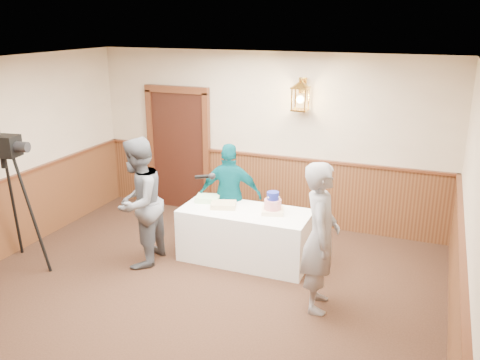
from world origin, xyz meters
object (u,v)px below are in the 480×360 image
(sheet_cake_yellow, at_px, (223,205))
(assistant_p, at_px, (230,196))
(baker, at_px, (320,237))
(tv_camera_rig, at_px, (11,211))
(interviewer, at_px, (138,203))
(display_table, at_px, (245,235))
(sheet_cake_green, at_px, (208,198))
(tiered_cake, at_px, (273,205))

(sheet_cake_yellow, relative_size, assistant_p, 0.22)
(baker, distance_m, tv_camera_rig, 4.10)
(interviewer, height_order, tv_camera_rig, tv_camera_rig)
(display_table, xyz_separation_m, sheet_cake_green, (-0.64, 0.15, 0.41))
(tiered_cake, height_order, baker, baker)
(sheet_cake_green, relative_size, tv_camera_rig, 0.18)
(display_table, distance_m, sheet_cake_green, 0.78)
(display_table, relative_size, tiered_cake, 5.00)
(display_table, xyz_separation_m, assistant_p, (-0.38, 0.37, 0.41))
(tv_camera_rig, bearing_deg, sheet_cake_green, 26.31)
(display_table, relative_size, sheet_cake_yellow, 5.24)
(sheet_cake_green, bearing_deg, tiered_cake, -5.40)
(baker, height_order, tv_camera_rig, tv_camera_rig)
(tiered_cake, xyz_separation_m, baker, (0.86, -0.87, 0.03))
(baker, xyz_separation_m, assistant_p, (-1.62, 1.20, -0.11))
(sheet_cake_yellow, distance_m, baker, 1.78)
(sheet_cake_yellow, distance_m, sheet_cake_green, 0.35)
(sheet_cake_yellow, bearing_deg, tiered_cake, 4.40)
(sheet_cake_yellow, bearing_deg, assistant_p, 98.09)
(interviewer, distance_m, baker, 2.56)
(tiered_cake, bearing_deg, interviewer, -157.98)
(sheet_cake_yellow, relative_size, interviewer, 0.19)
(tiered_cake, bearing_deg, display_table, -172.46)
(assistant_p, bearing_deg, sheet_cake_green, 26.04)
(sheet_cake_yellow, xyz_separation_m, tv_camera_rig, (-2.49, -1.39, 0.05))
(interviewer, bearing_deg, assistant_p, 132.27)
(display_table, height_order, sheet_cake_green, sheet_cake_green)
(interviewer, bearing_deg, sheet_cake_green, 134.39)
(display_table, relative_size, tv_camera_rig, 0.96)
(interviewer, bearing_deg, sheet_cake_yellow, 117.66)
(display_table, relative_size, assistant_p, 1.14)
(sheet_cake_yellow, xyz_separation_m, baker, (1.57, -0.82, 0.11))
(interviewer, distance_m, assistant_p, 1.37)
(sheet_cake_green, height_order, tv_camera_rig, tv_camera_rig)
(display_table, height_order, tiered_cake, tiered_cake)
(sheet_cake_green, relative_size, baker, 0.19)
(tiered_cake, xyz_separation_m, sheet_cake_yellow, (-0.71, -0.05, -0.08))
(tiered_cake, bearing_deg, sheet_cake_yellow, -175.60)
(display_table, xyz_separation_m, interviewer, (-1.31, -0.63, 0.52))
(sheet_cake_green, height_order, baker, baker)
(display_table, bearing_deg, sheet_cake_yellow, -179.27)
(tiered_cake, xyz_separation_m, tv_camera_rig, (-3.20, -1.44, -0.03))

